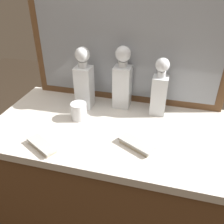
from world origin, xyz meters
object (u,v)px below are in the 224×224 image
object	(u,v)px
crystal_decanter_far_right	(122,83)
silver_brush_far_right	(137,145)
crystal_decanter_rear	(84,83)
crystal_tumbler_rear	(79,112)
silver_brush_right	(42,146)
crystal_decanter_center	(159,92)

from	to	relation	value
crystal_decanter_far_right	silver_brush_far_right	xyz separation A→B (m)	(0.14, -0.32, -0.12)
silver_brush_far_right	crystal_decanter_rear	bearing A→B (deg)	139.95
crystal_tumbler_rear	silver_brush_right	size ratio (longest dim) A/B	0.53
crystal_decanter_rear	crystal_decanter_center	bearing A→B (deg)	3.57
crystal_tumbler_rear	silver_brush_far_right	xyz separation A→B (m)	(0.31, -0.14, -0.02)
crystal_decanter_center	silver_brush_far_right	distance (m)	0.32
crystal_decanter_center	crystal_tumbler_rear	world-z (taller)	crystal_decanter_center
crystal_decanter_far_right	crystal_decanter_center	xyz separation A→B (m)	(0.19, -0.03, -0.01)
crystal_decanter_far_right	silver_brush_right	size ratio (longest dim) A/B	2.04
crystal_decanter_center	crystal_decanter_rear	bearing A→B (deg)	-176.43
crystal_decanter_center	silver_brush_right	size ratio (longest dim) A/B	1.84
silver_brush_far_right	crystal_decanter_far_right	bearing A→B (deg)	112.96
crystal_decanter_far_right	crystal_tumbler_rear	world-z (taller)	crystal_decanter_far_right
silver_brush_far_right	crystal_decanter_center	bearing A→B (deg)	79.49
crystal_decanter_center	crystal_tumbler_rear	distance (m)	0.40
crystal_decanter_center	crystal_tumbler_rear	xyz separation A→B (m)	(-0.36, -0.15, -0.08)
silver_brush_far_right	silver_brush_right	world-z (taller)	same
crystal_decanter_rear	silver_brush_right	distance (m)	0.40
crystal_decanter_center	silver_brush_far_right	bearing A→B (deg)	-100.51
crystal_decanter_far_right	silver_brush_right	distance (m)	0.50
crystal_decanter_rear	crystal_decanter_center	distance (m)	0.38
silver_brush_far_right	silver_brush_right	distance (m)	0.39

